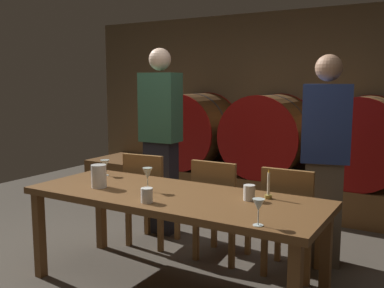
# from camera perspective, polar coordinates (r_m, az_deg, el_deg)

# --- Properties ---
(ground_plane) EXTENTS (7.82, 7.82, 0.00)m
(ground_plane) POSITION_cam_1_polar(r_m,az_deg,el_deg) (3.50, -5.71, -17.84)
(ground_plane) COLOR #4C443A
(back_wall) EXTENTS (6.02, 0.24, 2.43)m
(back_wall) POSITION_cam_1_polar(r_m,az_deg,el_deg) (5.95, 12.15, 4.95)
(back_wall) COLOR brown
(back_wall) RESTS_ON ground
(barrel_shelf) EXTENTS (5.42, 0.90, 0.38)m
(barrel_shelf) POSITION_cam_1_polar(r_m,az_deg,el_deg) (5.58, 10.04, -5.84)
(barrel_shelf) COLOR brown
(barrel_shelf) RESTS_ON ground
(wine_barrel_left) EXTENTS (1.00, 0.87, 1.00)m
(wine_barrel_left) POSITION_cam_1_polar(r_m,az_deg,el_deg) (5.93, 0.21, 1.83)
(wine_barrel_left) COLOR #513319
(wine_barrel_left) RESTS_ON barrel_shelf
(wine_barrel_center) EXTENTS (1.00, 0.87, 1.00)m
(wine_barrel_center) POSITION_cam_1_polar(r_m,az_deg,el_deg) (5.47, 10.06, 1.18)
(wine_barrel_center) COLOR brown
(wine_barrel_center) RESTS_ON barrel_shelf
(wine_barrel_right) EXTENTS (1.00, 0.87, 1.00)m
(wine_barrel_right) POSITION_cam_1_polar(r_m,az_deg,el_deg) (5.19, 21.53, 0.37)
(wine_barrel_right) COLOR brown
(wine_barrel_right) RESTS_ON barrel_shelf
(dining_table) EXTENTS (2.20, 0.82, 0.73)m
(dining_table) POSITION_cam_1_polar(r_m,az_deg,el_deg) (3.19, -2.52, -7.77)
(dining_table) COLOR brown
(dining_table) RESTS_ON ground
(chair_left) EXTENTS (0.44, 0.44, 0.88)m
(chair_left) POSITION_cam_1_polar(r_m,az_deg,el_deg) (4.10, -5.63, -6.60)
(chair_left) COLOR brown
(chair_left) RESTS_ON ground
(chair_center) EXTENTS (0.40, 0.40, 0.88)m
(chair_center) POSITION_cam_1_polar(r_m,az_deg,el_deg) (3.75, 3.54, -7.99)
(chair_center) COLOR brown
(chair_center) RESTS_ON ground
(chair_right) EXTENTS (0.41, 0.41, 0.88)m
(chair_right) POSITION_cam_1_polar(r_m,az_deg,el_deg) (3.53, 12.72, -9.22)
(chair_right) COLOR brown
(chair_right) RESTS_ON ground
(guest_left) EXTENTS (0.39, 0.26, 1.86)m
(guest_left) POSITION_cam_1_polar(r_m,az_deg,el_deg) (4.37, -4.12, 0.66)
(guest_left) COLOR black
(guest_left) RESTS_ON ground
(guest_right) EXTENTS (0.43, 0.32, 1.75)m
(guest_right) POSITION_cam_1_polar(r_m,az_deg,el_deg) (3.75, 17.00, -1.86)
(guest_right) COLOR brown
(guest_right) RESTS_ON ground
(candle_center) EXTENTS (0.05, 0.05, 0.21)m
(candle_center) POSITION_cam_1_polar(r_m,az_deg,el_deg) (3.07, 9.97, -6.01)
(candle_center) COLOR olive
(candle_center) RESTS_ON dining_table
(pitcher) EXTENTS (0.12, 0.12, 0.18)m
(pitcher) POSITION_cam_1_polar(r_m,az_deg,el_deg) (3.41, -12.09, -4.13)
(pitcher) COLOR white
(pitcher) RESTS_ON dining_table
(wine_glass_left) EXTENTS (0.08, 0.08, 0.14)m
(wine_glass_left) POSITION_cam_1_polar(r_m,az_deg,el_deg) (3.83, -11.31, -2.63)
(wine_glass_left) COLOR silver
(wine_glass_left) RESTS_ON dining_table
(wine_glass_center) EXTENTS (0.07, 0.07, 0.18)m
(wine_glass_center) POSITION_cam_1_polar(r_m,az_deg,el_deg) (3.23, -5.85, -3.96)
(wine_glass_center) COLOR silver
(wine_glass_center) RESTS_ON dining_table
(wine_glass_right) EXTENTS (0.07, 0.07, 0.15)m
(wine_glass_right) POSITION_cam_1_polar(r_m,az_deg,el_deg) (2.49, 8.70, -8.01)
(wine_glass_right) COLOR silver
(wine_glass_right) RESTS_ON dining_table
(cup_left) EXTENTS (0.08, 0.08, 0.10)m
(cup_left) POSITION_cam_1_polar(r_m,az_deg,el_deg) (2.95, -5.94, -6.70)
(cup_left) COLOR white
(cup_left) RESTS_ON dining_table
(cup_right) EXTENTS (0.08, 0.08, 0.11)m
(cup_right) POSITION_cam_1_polar(r_m,az_deg,el_deg) (3.01, 7.50, -6.33)
(cup_right) COLOR white
(cup_right) RESTS_ON dining_table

